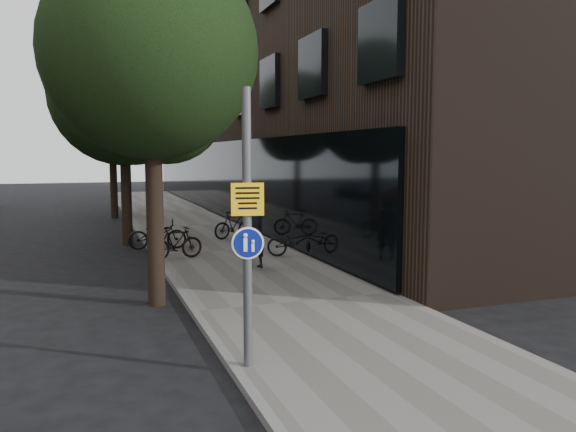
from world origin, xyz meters
name	(u,v)px	position (x,y,z in m)	size (l,w,h in m)	color
ground	(364,363)	(0.00, 0.00, 0.00)	(120.00, 120.00, 0.00)	black
sidewalk	(226,252)	(0.25, 10.00, 0.06)	(4.50, 60.00, 0.12)	slate
curb_edge	(155,256)	(-2.00, 10.00, 0.07)	(0.15, 60.00, 0.13)	slate
building_right_dark_brick	(318,49)	(8.50, 22.00, 9.00)	(12.00, 40.00, 18.00)	black
street_tree_near	(154,62)	(-2.53, 4.64, 5.11)	(4.40, 4.40, 7.50)	black
street_tree_mid	(125,99)	(-2.53, 13.14, 5.11)	(5.00, 5.00, 7.80)	black
street_tree_far	(113,116)	(-2.53, 22.14, 5.11)	(5.00, 5.00, 7.80)	black
signpost	(247,229)	(-1.80, 0.20, 2.15)	(0.46, 0.13, 4.02)	#595B5E
pedestrian	(255,235)	(0.30, 6.92, 1.04)	(0.67, 0.44, 1.83)	black
parked_bike_facade_near	(296,241)	(2.00, 8.24, 0.58)	(0.61, 1.76, 0.92)	black
parked_bike_facade_far	(234,225)	(1.13, 12.39, 0.62)	(0.47, 1.67, 1.00)	black
parked_bike_curb_near	(157,234)	(-1.80, 10.99, 0.60)	(0.64, 1.85, 0.97)	black
parked_bike_curb_far	(176,243)	(-1.51, 9.00, 0.61)	(0.46, 1.63, 0.98)	black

